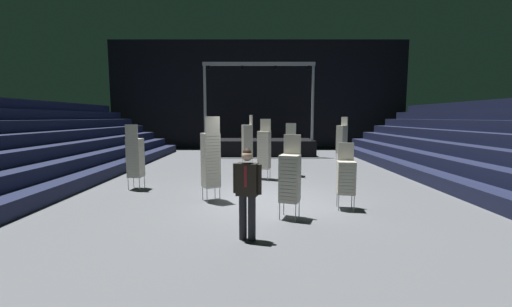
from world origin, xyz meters
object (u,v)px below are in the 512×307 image
(chair_stack_front_right, at_px, (134,157))
(chair_stack_rear_centre, at_px, (246,141))
(chair_stack_front_left, at_px, (209,159))
(chair_stack_mid_right, at_px, (289,177))
(chair_stack_rear_left, at_px, (290,150))
(chair_stack_rear_right, at_px, (263,149))
(stage_riser, at_px, (257,145))
(chair_stack_mid_centre, at_px, (345,176))
(man_with_tie, at_px, (246,189))
(chair_stack_mid_left, at_px, (340,139))

(chair_stack_front_right, bearing_deg, chair_stack_rear_centre, 57.54)
(chair_stack_front_right, height_order, chair_stack_rear_centre, chair_stack_rear_centre)
(chair_stack_front_left, relative_size, chair_stack_rear_centre, 0.97)
(chair_stack_mid_right, distance_m, chair_stack_rear_centre, 7.82)
(chair_stack_rear_left, height_order, chair_stack_rear_right, chair_stack_rear_right)
(chair_stack_rear_right, relative_size, chair_stack_rear_centre, 0.93)
(stage_riser, bearing_deg, chair_stack_mid_right, -87.25)
(chair_stack_mid_right, height_order, chair_stack_mid_centre, chair_stack_mid_right)
(chair_stack_front_right, distance_m, chair_stack_rear_right, 4.61)
(chair_stack_front_left, relative_size, chair_stack_mid_right, 1.22)
(chair_stack_rear_centre, bearing_deg, chair_stack_mid_right, 172.26)
(chair_stack_rear_left, bearing_deg, chair_stack_rear_right, -132.02)
(stage_riser, relative_size, chair_stack_rear_left, 3.22)
(chair_stack_front_left, distance_m, chair_stack_rear_left, 4.76)
(chair_stack_mid_centre, bearing_deg, stage_riser, -71.99)
(chair_stack_rear_right, bearing_deg, chair_stack_rear_left, -131.51)
(chair_stack_front_left, xyz_separation_m, chair_stack_rear_centre, (0.86, 6.17, 0.04))
(chair_stack_mid_right, bearing_deg, chair_stack_front_right, -12.98)
(man_with_tie, bearing_deg, stage_riser, -76.06)
(chair_stack_mid_centre, distance_m, chair_stack_rear_right, 4.49)
(stage_riser, height_order, man_with_tie, stage_riser)
(chair_stack_mid_left, distance_m, chair_stack_mid_right, 10.76)
(man_with_tie, bearing_deg, chair_stack_rear_left, -87.94)
(chair_stack_mid_centre, bearing_deg, chair_stack_rear_left, -71.40)
(chair_stack_front_left, relative_size, chair_stack_front_right, 1.12)
(chair_stack_front_left, height_order, chair_stack_mid_left, same)
(chair_stack_front_right, xyz_separation_m, chair_stack_mid_right, (4.76, -3.06, -0.08))
(chair_stack_mid_left, relative_size, chair_stack_rear_centre, 0.97)
(chair_stack_front_left, relative_size, chair_stack_mid_centre, 1.40)
(chair_stack_rear_centre, bearing_deg, chair_stack_front_left, 155.44)
(chair_stack_rear_left, bearing_deg, man_with_tie, -87.50)
(stage_riser, distance_m, chair_stack_rear_left, 7.59)
(man_with_tie, relative_size, chair_stack_front_right, 0.84)
(chair_stack_mid_right, relative_size, chair_stack_rear_left, 0.92)
(man_with_tie, relative_size, chair_stack_rear_right, 0.77)
(chair_stack_front_left, height_order, chair_stack_rear_left, chair_stack_front_left)
(man_with_tie, distance_m, chair_stack_mid_centre, 3.25)
(chair_stack_mid_right, bearing_deg, man_with_tie, 74.13)
(man_with_tie, height_order, chair_stack_mid_right, chair_stack_mid_right)
(chair_stack_rear_right, bearing_deg, chair_stack_rear_centre, -59.96)
(man_with_tie, xyz_separation_m, chair_stack_rear_right, (0.48, 6.11, 0.14))
(chair_stack_mid_right, distance_m, chair_stack_rear_left, 5.51)
(chair_stack_front_right, xyz_separation_m, chair_stack_rear_left, (5.40, 2.41, 0.00))
(man_with_tie, relative_size, chair_stack_rear_left, 0.84)
(chair_stack_mid_left, bearing_deg, man_with_tie, 120.15)
(chair_stack_front_right, bearing_deg, chair_stack_mid_centre, -15.27)
(chair_stack_mid_right, bearing_deg, chair_stack_mid_left, -91.50)
(chair_stack_front_right, height_order, chair_stack_mid_left, chair_stack_mid_left)
(chair_stack_front_right, bearing_deg, chair_stack_mid_right, -27.88)
(chair_stack_mid_right, bearing_deg, chair_stack_front_left, -17.28)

